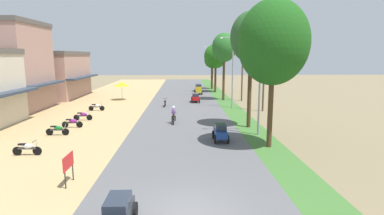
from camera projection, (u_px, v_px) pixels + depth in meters
The scene contains 28 objects.
ground_plane at pixel (187, 214), 12.06m from camera, with size 180.00×180.00×0.00m, color #7A6B4C.
road_strip at pixel (187, 213), 12.05m from camera, with size 9.00×140.00×0.08m, color #565659.
median_strip at pixel (328, 211), 12.23m from camera, with size 2.40×140.00×0.06m, color #3D6B2D.
shophouse_mid at pixel (6, 67), 34.02m from camera, with size 8.64×8.51×10.10m.
shophouse_far at pixel (51, 75), 45.66m from camera, with size 9.87×11.50×6.90m.
parked_motorbike_nearest at pixel (27, 148), 18.94m from camera, with size 1.80×0.54×0.94m.
parked_motorbike_second at pixel (58, 129), 23.74m from camera, with size 1.80×0.54×0.94m.
parked_motorbike_third at pixel (72, 122), 26.30m from camera, with size 1.80×0.54×0.94m.
parked_motorbike_fourth at pixel (83, 115), 29.32m from camera, with size 1.80×0.54×0.94m.
parked_motorbike_fifth at pixel (97, 106), 34.49m from camera, with size 1.80×0.54×0.94m.
street_signboard at pixel (68, 164), 14.57m from camera, with size 0.06×1.30×1.50m.
vendor_umbrella at pixel (122, 84), 42.75m from camera, with size 2.20×2.20×2.52m.
median_tree_nearest at pixel (273, 43), 19.67m from camera, with size 4.64×4.64×9.81m.
median_tree_second at pixel (251, 38), 25.36m from camera, with size 3.51×3.51×9.88m.
median_tree_third at pixel (224, 48), 41.79m from camera, with size 3.40×3.40×9.32m.
median_tree_fourth at pixel (216, 56), 51.50m from camera, with size 3.92×3.92×8.23m.
median_tree_fifth at pixel (212, 61), 56.71m from camera, with size 2.93×2.93×6.82m.
streetlamp_near at pixel (260, 73), 23.23m from camera, with size 3.16×0.20×8.47m.
streetlamp_mid at pixel (233, 67), 35.88m from camera, with size 3.16×0.20×8.44m.
streetlamp_far at pixel (212, 63), 60.96m from camera, with size 3.16×0.20×8.19m.
utility_pole_near at pixel (264, 74), 33.94m from camera, with size 1.80×0.20×8.06m.
utility_pole_far at pixel (242, 64), 41.77m from camera, with size 1.80×0.20×9.85m.
car_sedan_charcoal at pixel (118, 213), 10.71m from camera, with size 1.10×2.26×1.19m.
car_hatchback_blue at pixel (220, 132), 22.11m from camera, with size 1.04×2.00×1.23m.
car_sedan_red at pixel (195, 97), 40.80m from camera, with size 1.10×2.26×1.19m.
car_van_yellow at pixel (198, 88), 49.22m from camera, with size 1.19×2.41×1.67m.
motorbike_foreground_rider at pixel (174, 115), 27.87m from camera, with size 0.54×1.80×1.66m.
motorbike_ahead_second at pixel (165, 102), 37.43m from camera, with size 0.54×1.80×0.94m.
Camera 1 is at (-0.17, -11.18, 6.20)m, focal length 28.39 mm.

